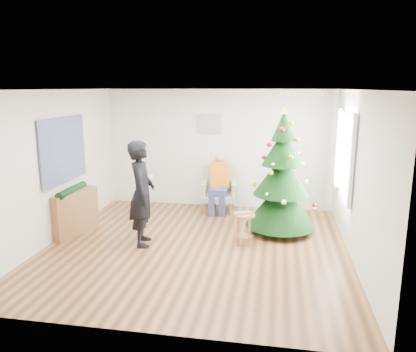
% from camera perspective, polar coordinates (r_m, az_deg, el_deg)
% --- Properties ---
extents(floor, '(5.00, 5.00, 0.00)m').
position_cam_1_polar(floor, '(6.95, -1.69, -9.92)').
color(floor, brown).
rests_on(floor, ground).
extents(ceiling, '(5.00, 5.00, 0.00)m').
position_cam_1_polar(ceiling, '(6.43, -1.84, 12.05)').
color(ceiling, white).
rests_on(ceiling, wall_back).
extents(wall_back, '(5.00, 0.00, 5.00)m').
position_cam_1_polar(wall_back, '(8.99, 1.46, 3.83)').
color(wall_back, silver).
rests_on(wall_back, floor).
extents(wall_front, '(5.00, 0.00, 5.00)m').
position_cam_1_polar(wall_front, '(4.23, -8.63, -6.18)').
color(wall_front, silver).
rests_on(wall_front, floor).
extents(wall_left, '(0.00, 5.00, 5.00)m').
position_cam_1_polar(wall_left, '(7.48, -20.88, 1.26)').
color(wall_left, silver).
rests_on(wall_left, floor).
extents(wall_right, '(0.00, 5.00, 5.00)m').
position_cam_1_polar(wall_right, '(6.55, 20.21, -0.17)').
color(wall_right, silver).
rests_on(wall_right, floor).
extents(window_panel, '(0.04, 1.30, 1.40)m').
position_cam_1_polar(window_panel, '(7.48, 18.78, 2.97)').
color(window_panel, white).
rests_on(window_panel, wall_right).
extents(curtains, '(0.05, 1.75, 1.50)m').
position_cam_1_polar(curtains, '(7.47, 18.55, 2.98)').
color(curtains, white).
rests_on(curtains, wall_right).
extents(christmas_tree, '(1.28, 1.28, 2.32)m').
position_cam_1_polar(christmas_tree, '(7.48, 10.33, -0.13)').
color(christmas_tree, '#3F2816').
rests_on(christmas_tree, floor).
extents(stool, '(0.37, 0.37, 0.55)m').
position_cam_1_polar(stool, '(6.96, 5.05, -7.45)').
color(stool, brown).
rests_on(stool, floor).
extents(laptop, '(0.36, 0.32, 0.02)m').
position_cam_1_polar(laptop, '(6.87, 5.10, -5.25)').
color(laptop, silver).
rests_on(laptop, stool).
extents(armchair, '(0.79, 0.74, 0.99)m').
position_cam_1_polar(armchair, '(8.75, 1.55, -2.70)').
color(armchair, gray).
rests_on(armchair, floor).
extents(seated_person, '(0.43, 0.61, 1.29)m').
position_cam_1_polar(seated_person, '(8.62, 1.56, -0.87)').
color(seated_person, navy).
rests_on(seated_person, armchair).
extents(standing_man, '(0.58, 0.74, 1.79)m').
position_cam_1_polar(standing_man, '(6.89, -9.31, -2.44)').
color(standing_man, black).
rests_on(standing_man, floor).
extents(game_controller, '(0.07, 0.13, 0.04)m').
position_cam_1_polar(game_controller, '(6.73, -7.94, -0.13)').
color(game_controller, white).
rests_on(game_controller, standing_man).
extents(console, '(0.57, 1.04, 0.80)m').
position_cam_1_polar(console, '(7.80, -18.41, -4.93)').
color(console, brown).
rests_on(console, floor).
extents(garland, '(0.14, 0.90, 0.14)m').
position_cam_1_polar(garland, '(7.70, -18.62, -1.94)').
color(garland, black).
rests_on(garland, console).
extents(tapestry, '(0.03, 1.50, 1.15)m').
position_cam_1_polar(tapestry, '(7.67, -19.64, 3.52)').
color(tapestry, black).
rests_on(tapestry, wall_left).
extents(framed_picture, '(0.52, 0.05, 0.42)m').
position_cam_1_polar(framed_picture, '(8.92, 0.16, 7.32)').
color(framed_picture, tan).
rests_on(framed_picture, wall_back).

